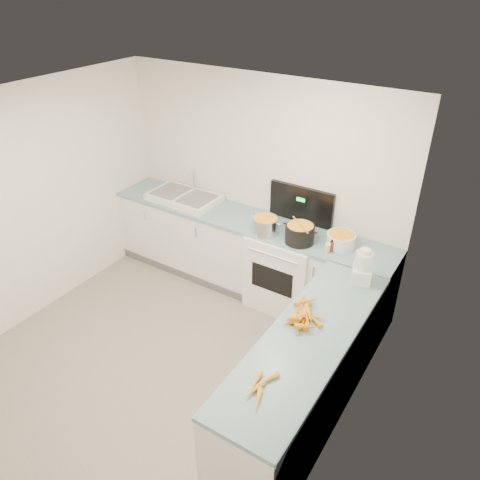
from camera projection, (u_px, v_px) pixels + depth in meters
The scene contains 19 objects.
floor at pixel (154, 371), 4.60m from camera, with size 3.50×4.00×0.00m, color gray, non-canonical shape.
ceiling at pixel (121, 120), 3.32m from camera, with size 3.50×4.00×0.00m, color white, non-canonical shape.
wall_back at pixel (260, 185), 5.41m from camera, with size 3.50×2.50×0.00m, color white, non-canonical shape.
wall_left at pixel (13, 214), 4.76m from camera, with size 4.00×2.50×0.00m, color white, non-canonical shape.
wall_right at pixel (334, 344), 3.15m from camera, with size 4.00×2.50×0.00m, color white, non-canonical shape.
counter_back at pixel (246, 253), 5.59m from camera, with size 3.50×0.62×0.94m.
counter_right at pixel (305, 379), 3.90m from camera, with size 0.62×2.20×0.94m.
stove at pixel (286, 267), 5.32m from camera, with size 0.76×0.65×1.36m.
sink at pixel (184, 197), 5.74m from camera, with size 0.86×0.52×0.31m.
steel_pot at pixel (266, 226), 5.02m from camera, with size 0.28×0.28×0.21m, color silver.
black_pot at pixel (300, 235), 4.85m from camera, with size 0.30×0.30×0.22m, color black.
wooden_spoon at pixel (300, 225), 4.79m from camera, with size 0.02×0.02×0.37m, color #AD7A47.
mixing_bowl at pixel (341, 240), 4.80m from camera, with size 0.30×0.30×0.14m, color white.
extract_bottle at pixel (332, 246), 4.72m from camera, with size 0.04×0.04×0.11m, color #593319.
spice_jar at pixel (327, 249), 4.69m from camera, with size 0.05×0.05×0.09m, color #E5B266.
food_processor at pixel (363, 268), 4.22m from camera, with size 0.22×0.25×0.34m.
carrot_pile at pixel (304, 315), 3.82m from camera, with size 0.30×0.49×0.10m.
peeled_carrots at pixel (259, 387), 3.20m from camera, with size 0.18×0.37×0.04m.
peelings at pixel (173, 190), 5.82m from camera, with size 0.22×0.25×0.01m.
Camera 1 is at (2.48, -2.32, 3.46)m, focal length 35.00 mm.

